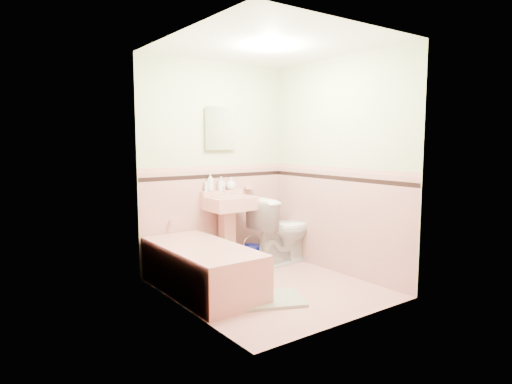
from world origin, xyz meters
TOP-DOWN VIEW (x-y plane):
  - floor at (0.00, 0.00)m, footprint 2.20×2.20m
  - ceiling at (0.00, 0.00)m, footprint 2.20×2.20m
  - wall_back at (0.00, 1.10)m, footprint 2.50×0.00m
  - wall_front at (0.00, -1.10)m, footprint 2.50×0.00m
  - wall_left at (-1.00, 0.00)m, footprint 0.00×2.50m
  - wall_right at (1.00, 0.00)m, footprint 0.00×2.50m
  - wainscot_back at (0.00, 1.09)m, footprint 2.00×0.00m
  - wainscot_front at (0.00, -1.09)m, footprint 2.00×0.00m
  - wainscot_left at (-0.99, 0.00)m, footprint 0.00×2.20m
  - wainscot_right at (0.99, 0.00)m, footprint 0.00×2.20m
  - accent_back at (0.00, 1.08)m, footprint 2.00×0.00m
  - accent_front at (0.00, -1.08)m, footprint 2.00×0.00m
  - accent_left at (-0.98, 0.00)m, footprint 0.00×2.20m
  - accent_right at (0.98, 0.00)m, footprint 0.00×2.20m
  - cap_back at (0.00, 1.08)m, footprint 2.00×0.00m
  - cap_front at (0.00, -1.08)m, footprint 2.00×0.00m
  - cap_left at (-0.98, 0.00)m, footprint 0.00×2.20m
  - cap_right at (0.98, 0.00)m, footprint 0.00×2.20m
  - bathtub at (-0.63, 0.33)m, footprint 0.70×1.50m
  - tub_faucet at (-0.63, 1.05)m, footprint 0.04×0.12m
  - sink at (0.05, 0.86)m, footprint 0.56×0.48m
  - sink_faucet at (0.05, 1.00)m, footprint 0.02×0.02m
  - medicine_cabinet at (0.05, 1.07)m, footprint 0.39×0.04m
  - soap_dish at (0.47, 1.06)m, footprint 0.12×0.07m
  - soap_bottle_left at (-0.11, 1.04)m, footprint 0.11×0.11m
  - soap_bottle_mid at (0.04, 1.04)m, footprint 0.09×0.09m
  - soap_bottle_right at (0.18, 1.04)m, footprint 0.16×0.16m
  - tube at (-0.17, 1.04)m, footprint 0.05×0.05m
  - toilet at (0.73, 0.69)m, footprint 0.86×0.52m
  - bucket at (0.36, 0.85)m, footprint 0.31×0.31m
  - bath_mat at (-0.29, -0.28)m, footprint 0.88×0.76m
  - shoe at (-0.29, -0.17)m, footprint 0.15×0.08m

SIDE VIEW (x-z plane):
  - floor at x=0.00m, z-range 0.00..0.00m
  - bath_mat at x=-0.29m, z-range 0.00..0.03m
  - shoe at x=-0.29m, z-range 0.03..0.09m
  - bucket at x=0.36m, z-range 0.00..0.25m
  - bathtub at x=-0.63m, z-range 0.00..0.45m
  - toilet at x=0.73m, z-range 0.00..0.85m
  - sink at x=0.05m, z-range 0.00..0.88m
  - wainscot_back at x=0.00m, z-range -0.40..1.60m
  - wainscot_front at x=0.00m, z-range -0.40..1.60m
  - wainscot_left at x=-0.99m, z-range -0.50..1.70m
  - wainscot_right at x=0.99m, z-range -0.50..1.70m
  - tub_faucet at x=-0.63m, z-range 0.61..0.65m
  - sink_faucet at x=0.05m, z-range 0.90..1.00m
  - soap_dish at x=0.47m, z-range 0.93..0.97m
  - tube at x=-0.17m, z-range 0.95..1.07m
  - soap_bottle_right at x=0.18m, z-range 0.95..1.10m
  - soap_bottle_mid at x=0.04m, z-range 0.95..1.11m
  - soap_bottle_left at x=-0.11m, z-range 0.95..1.16m
  - accent_left at x=-0.98m, z-range 0.02..2.22m
  - accent_right at x=0.98m, z-range 0.02..2.22m
  - accent_back at x=0.00m, z-range 0.12..2.12m
  - accent_front at x=0.00m, z-range 0.12..2.12m
  - cap_back at x=0.00m, z-range 0.22..2.22m
  - cap_front at x=0.00m, z-range 0.22..2.22m
  - cap_left at x=-0.98m, z-range 0.12..2.32m
  - cap_right at x=0.98m, z-range 0.12..2.32m
  - wall_back at x=0.00m, z-range 0.00..2.50m
  - wall_front at x=0.00m, z-range 0.00..2.50m
  - wall_left at x=-1.00m, z-range 0.00..2.50m
  - wall_right at x=1.00m, z-range 0.00..2.50m
  - medicine_cabinet at x=0.05m, z-range 1.46..1.94m
  - ceiling at x=0.00m, z-range 2.50..2.50m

